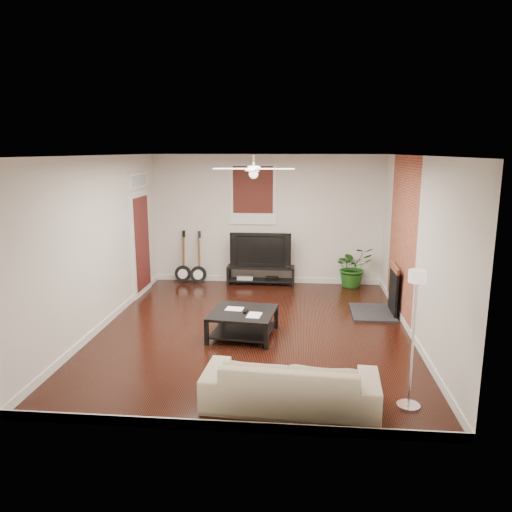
% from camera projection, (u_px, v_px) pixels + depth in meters
% --- Properties ---
extents(room, '(5.01, 6.01, 2.81)m').
position_uv_depth(room, '(254.00, 246.00, 7.75)').
color(room, black).
rests_on(room, ground).
extents(brick_accent, '(0.02, 2.20, 2.80)m').
position_uv_depth(brick_accent, '(402.00, 237.00, 8.50)').
color(brick_accent, '#A44F34').
rests_on(brick_accent, floor).
extents(fireplace, '(0.80, 1.10, 0.92)m').
position_uv_depth(fireplace, '(382.00, 289.00, 8.73)').
color(fireplace, black).
rests_on(fireplace, floor).
extents(window_back, '(1.00, 0.06, 1.30)m').
position_uv_depth(window_back, '(253.00, 194.00, 10.55)').
color(window_back, black).
rests_on(window_back, wall_back).
extents(door_left, '(0.08, 1.00, 2.50)m').
position_uv_depth(door_left, '(141.00, 233.00, 9.85)').
color(door_left, white).
rests_on(door_left, wall_left).
extents(tv_stand, '(1.46, 0.39, 0.41)m').
position_uv_depth(tv_stand, '(261.00, 275.00, 10.72)').
color(tv_stand, black).
rests_on(tv_stand, floor).
extents(tv, '(1.31, 0.17, 0.75)m').
position_uv_depth(tv, '(261.00, 249.00, 10.62)').
color(tv, black).
rests_on(tv, tv_stand).
extents(coffee_table, '(1.08, 1.08, 0.41)m').
position_uv_depth(coffee_table, '(243.00, 324.00, 7.73)').
color(coffee_table, black).
rests_on(coffee_table, floor).
extents(sofa, '(2.03, 0.90, 0.58)m').
position_uv_depth(sofa, '(290.00, 382.00, 5.59)').
color(sofa, tan).
rests_on(sofa, floor).
extents(floor_lamp, '(0.28, 0.28, 1.62)m').
position_uv_depth(floor_lamp, '(413.00, 340.00, 5.45)').
color(floor_lamp, white).
rests_on(floor_lamp, floor).
extents(potted_plant, '(0.98, 0.92, 0.88)m').
position_uv_depth(potted_plant, '(353.00, 267.00, 10.50)').
color(potted_plant, '#1E5317').
rests_on(potted_plant, floor).
extents(guitar_left, '(0.39, 0.30, 1.17)m').
position_uv_depth(guitar_left, '(182.00, 257.00, 10.76)').
color(guitar_left, black).
rests_on(guitar_left, floor).
extents(guitar_right, '(0.41, 0.33, 1.17)m').
position_uv_depth(guitar_right, '(198.00, 258.00, 10.70)').
color(guitar_right, black).
rests_on(guitar_right, floor).
extents(ceiling_fan, '(1.24, 1.24, 0.32)m').
position_uv_depth(ceiling_fan, '(254.00, 169.00, 7.50)').
color(ceiling_fan, white).
rests_on(ceiling_fan, ceiling).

